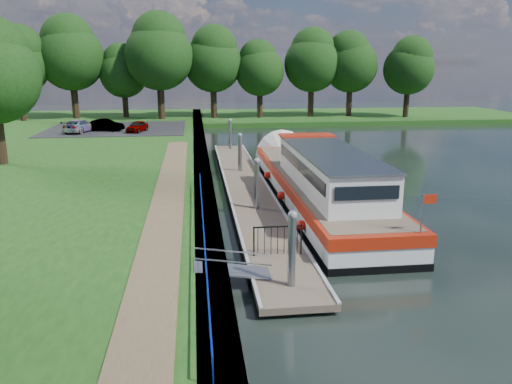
{
  "coord_description": "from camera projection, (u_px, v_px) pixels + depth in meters",
  "views": [
    {
      "loc": [
        -2.98,
        -15.23,
        7.44
      ],
      "look_at": [
        -0.12,
        7.87,
        1.4
      ],
      "focal_mm": 35.0,
      "sensor_mm": 36.0,
      "label": 1
    }
  ],
  "objects": [
    {
      "name": "carpark",
      "position": [
        117.0,
        129.0,
        51.84
      ],
      "size": [
        14.0,
        12.0,
        0.06
      ],
      "primitive_type": "cube",
      "color": "black",
      "rests_on": "riverbank"
    },
    {
      "name": "footpath",
      "position": [
        167.0,
        206.0,
        23.81
      ],
      "size": [
        1.6,
        40.0,
        0.05
      ],
      "primitive_type": "cube",
      "color": "brown",
      "rests_on": "riverbank"
    },
    {
      "name": "barge",
      "position": [
        314.0,
        180.0,
        27.82
      ],
      "size": [
        4.36,
        21.15,
        4.78
      ],
      "color": "black",
      "rests_on": "ground"
    },
    {
      "name": "car_c",
      "position": [
        80.0,
        126.0,
        48.82
      ],
      "size": [
        2.94,
        4.67,
        1.26
      ],
      "primitive_type": "imported",
      "rotation": [
        0.0,
        0.0,
        2.85
      ],
      "color": "#999999",
      "rests_on": "carpark"
    },
    {
      "name": "horizon_trees",
      "position": [
        203.0,
        59.0,
        61.43
      ],
      "size": [
        54.38,
        10.03,
        12.87
      ],
      "color": "#332316",
      "rests_on": "ground"
    },
    {
      "name": "far_bank",
      "position": [
        304.0,
        117.0,
        68.16
      ],
      "size": [
        60.0,
        18.0,
        0.6
      ],
      "primitive_type": "cube",
      "color": "#1C4714",
      "rests_on": "ground"
    },
    {
      "name": "bank_edge",
      "position": [
        203.0,
        180.0,
        30.86
      ],
      "size": [
        1.1,
        90.0,
        0.78
      ],
      "primitive_type": "cube",
      "color": "#473D2D",
      "rests_on": "ground"
    },
    {
      "name": "car_a",
      "position": [
        137.0,
        126.0,
        49.09
      ],
      "size": [
        2.19,
        3.4,
        1.08
      ],
      "primitive_type": "imported",
      "rotation": [
        0.0,
        0.0,
        -0.32
      ],
      "color": "#999999",
      "rests_on": "carpark"
    },
    {
      "name": "ground",
      "position": [
        288.0,
        290.0,
        16.85
      ],
      "size": [
        160.0,
        160.0,
        0.0
      ],
      "primitive_type": "plane",
      "color": "black",
      "rests_on": "ground"
    },
    {
      "name": "pontoon",
      "position": [
        247.0,
        190.0,
        29.29
      ],
      "size": [
        2.5,
        30.0,
        0.56
      ],
      "color": "brown",
      "rests_on": "ground"
    },
    {
      "name": "blue_fence",
      "position": [
        203.0,
        228.0,
        19.08
      ],
      "size": [
        0.04,
        18.04,
        0.72
      ],
      "color": "#0C2DBF",
      "rests_on": "riverbank"
    },
    {
      "name": "gangway",
      "position": [
        232.0,
        270.0,
        16.96
      ],
      "size": [
        2.58,
        1.0,
        0.92
      ],
      "color": "#A5A8AD",
      "rests_on": "ground"
    },
    {
      "name": "gate_panel",
      "position": [
        278.0,
        236.0,
        18.68
      ],
      "size": [
        1.85,
        0.05,
        1.15
      ],
      "color": "black",
      "rests_on": "ground"
    },
    {
      "name": "car_b",
      "position": [
        105.0,
        125.0,
        49.75
      ],
      "size": [
        3.79,
        2.25,
        1.18
      ],
      "primitive_type": "imported",
      "rotation": [
        0.0,
        0.0,
        1.27
      ],
      "color": "#999999",
      "rests_on": "carpark"
    },
    {
      "name": "mooring_piles",
      "position": [
        247.0,
        172.0,
        29.02
      ],
      "size": [
        0.3,
        27.3,
        3.55
      ],
      "color": "gray",
      "rests_on": "ground"
    }
  ]
}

